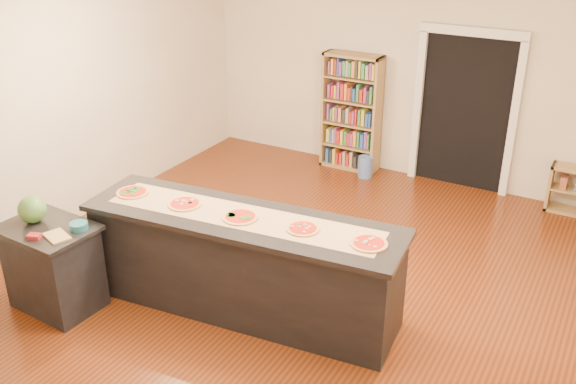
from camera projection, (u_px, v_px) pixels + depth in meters
The scene contains 17 objects.
room at pixel (278, 162), 6.18m from camera, with size 6.00×7.00×2.80m.
doorway at pixel (466, 103), 8.59m from camera, with size 1.40×0.09×2.21m.
kitchen_island at pixel (243, 264), 6.17m from camera, with size 3.10×0.84×1.02m.
side_counter at pixel (54, 266), 6.25m from camera, with size 0.90×0.65×0.89m.
bookshelf at pixel (351, 113), 9.32m from camera, with size 0.86×0.30×1.71m, color #A4854F.
low_shelf at pixel (574, 190), 8.17m from camera, with size 0.62×0.27×0.62m, color #A4854F.
waste_bin at pixel (365, 167), 9.29m from camera, with size 0.21×0.21×0.31m, color #516EB5.
kraft_paper at pixel (242, 216), 5.96m from camera, with size 2.69×0.48×0.00m, color #92704B.
watermelon at pixel (32, 209), 6.10m from camera, with size 0.27×0.27×0.27m, color #144214.
cutting_board at pixel (57, 236), 5.88m from camera, with size 0.26×0.18×0.02m, color tan.
package_red at pixel (34, 236), 5.86m from camera, with size 0.12×0.08×0.04m, color maroon.
package_teal at pixel (79, 226), 6.02m from camera, with size 0.17×0.17×0.06m, color #195966.
pizza_a at pixel (133, 192), 6.42m from camera, with size 0.32×0.32×0.02m.
pizza_b at pixel (185, 204), 6.18m from camera, with size 0.35×0.35×0.02m.
pizza_c at pixel (240, 217), 5.93m from camera, with size 0.33×0.33×0.02m.
pizza_d at pixel (303, 229), 5.72m from camera, with size 0.29×0.29×0.02m.
pizza_e at pixel (369, 243), 5.48m from camera, with size 0.31×0.31×0.02m.
Camera 1 is at (2.89, -4.93, 3.76)m, focal length 40.00 mm.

